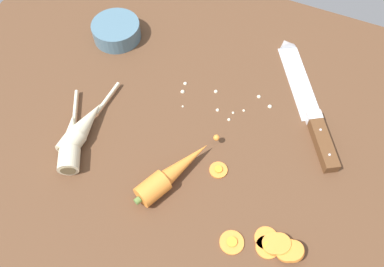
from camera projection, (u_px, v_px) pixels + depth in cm
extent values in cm
cube|color=brown|center=(196.00, 135.00, 81.73)|extent=(120.00, 90.00, 4.00)
cube|color=silver|center=(299.00, 82.00, 86.20)|extent=(14.24, 19.33, 0.50)
cone|color=silver|center=(286.00, 44.00, 92.02)|extent=(4.95, 4.63, 3.96)
cube|color=silver|center=(314.00, 117.00, 80.28)|extent=(3.55, 3.25, 2.20)
cube|color=brown|center=(323.00, 145.00, 76.91)|extent=(8.15, 10.83, 2.20)
sphere|color=silver|center=(321.00, 130.00, 77.42)|extent=(0.50, 0.50, 0.50)
sphere|color=silver|center=(330.00, 155.00, 74.52)|extent=(0.50, 0.50, 0.50)
cylinder|color=orange|center=(153.00, 189.00, 71.02)|extent=(6.10, 6.82, 4.20)
cone|color=orange|center=(181.00, 166.00, 73.38)|extent=(9.08, 13.90, 3.99)
sphere|color=orange|center=(216.00, 138.00, 76.59)|extent=(1.20, 1.20, 1.20)
cylinder|color=#5B7F3D|center=(138.00, 201.00, 69.83)|extent=(1.50, 1.40, 1.20)
cylinder|color=beige|center=(71.00, 143.00, 76.06)|extent=(4.14, 4.64, 4.00)
cone|color=beige|center=(89.00, 119.00, 79.02)|extent=(4.04, 8.15, 3.80)
cylinder|color=beige|center=(107.00, 98.00, 82.83)|extent=(0.97, 8.71, 0.70)
cylinder|color=brown|center=(64.00, 153.00, 75.00)|extent=(2.81, 0.39, 2.80)
cylinder|color=beige|center=(69.00, 160.00, 74.18)|extent=(5.67, 5.87, 4.00)
cone|color=beige|center=(72.00, 132.00, 77.44)|extent=(7.17, 8.84, 3.80)
cylinder|color=beige|center=(75.00, 107.00, 81.55)|extent=(4.77, 7.92, 0.70)
cylinder|color=brown|center=(68.00, 171.00, 73.01)|extent=(2.60, 1.61, 2.80)
cylinder|color=orange|center=(266.00, 238.00, 68.12)|extent=(4.11, 4.11, 0.70)
cylinder|color=orange|center=(274.00, 244.00, 67.35)|extent=(4.10, 4.04, 1.85)
cylinder|color=orange|center=(279.00, 244.00, 67.06)|extent=(4.11, 4.06, 2.23)
cylinder|color=orange|center=(287.00, 250.00, 66.27)|extent=(4.15, 4.11, 2.28)
cylinder|color=orange|center=(293.00, 251.00, 65.97)|extent=(3.90, 3.87, 2.42)
cylinder|color=orange|center=(232.00, 242.00, 67.74)|extent=(4.23, 4.23, 0.70)
cylinder|color=#FF9E2B|center=(232.00, 242.00, 67.51)|extent=(1.78, 1.78, 0.16)
cylinder|color=orange|center=(218.00, 170.00, 74.95)|extent=(3.44, 3.44, 0.70)
cylinder|color=#FF9E2B|center=(219.00, 169.00, 74.72)|extent=(1.44, 1.44, 0.16)
cylinder|color=orange|center=(267.00, 247.00, 67.31)|extent=(4.01, 4.01, 0.70)
cylinder|color=#FF9E2B|center=(268.00, 246.00, 67.08)|extent=(1.69, 1.69, 0.16)
cylinder|color=slate|center=(116.00, 31.00, 91.83)|extent=(11.00, 11.00, 4.00)
cylinder|color=#3E5C6C|center=(116.00, 29.00, 91.42)|extent=(8.80, 8.80, 2.80)
sphere|color=beige|center=(244.00, 110.00, 82.23)|extent=(0.56, 0.56, 0.56)
sphere|color=beige|center=(183.00, 91.00, 84.67)|extent=(0.89, 0.89, 0.89)
sphere|color=beige|center=(259.00, 96.00, 84.00)|extent=(0.81, 0.81, 0.81)
sphere|color=beige|center=(229.00, 119.00, 80.99)|extent=(0.68, 0.68, 0.68)
sphere|color=beige|center=(218.00, 109.00, 82.22)|extent=(0.73, 0.73, 0.73)
sphere|color=beige|center=(214.00, 90.00, 84.82)|extent=(0.81, 0.81, 0.81)
sphere|color=beige|center=(183.00, 106.00, 82.82)|extent=(0.48, 0.48, 0.48)
sphere|color=beige|center=(233.00, 112.00, 81.95)|extent=(0.55, 0.55, 0.55)
sphere|color=beige|center=(185.00, 82.00, 85.87)|extent=(0.81, 0.81, 0.81)
sphere|color=beige|center=(270.00, 105.00, 82.63)|extent=(0.89, 0.89, 0.89)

